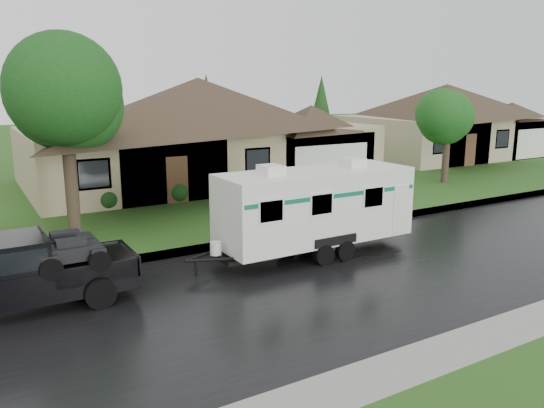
{
  "coord_description": "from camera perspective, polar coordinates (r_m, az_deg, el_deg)",
  "views": [
    {
      "loc": [
        -9.5,
        -13.3,
        5.3
      ],
      "look_at": [
        -0.44,
        2.0,
        1.33
      ],
      "focal_mm": 35.0,
      "sensor_mm": 36.0,
      "label": 1
    }
  ],
  "objects": [
    {
      "name": "house_neighbor",
      "position": [
        42.15,
        18.57,
        9.24
      ],
      "size": [
        15.12,
        9.72,
        6.45
      ],
      "color": "tan",
      "rests_on": "lawn"
    },
    {
      "name": "pickup_truck",
      "position": [
        14.12,
        -26.23,
        -6.62
      ],
      "size": [
        5.43,
        2.07,
        1.81
      ],
      "color": "black",
      "rests_on": "ground"
    },
    {
      "name": "travel_trailer",
      "position": [
        16.88,
        4.67,
        -0.15
      ],
      "size": [
        6.7,
        2.35,
        3.01
      ],
      "color": "white",
      "rests_on": "ground"
    },
    {
      "name": "tree_right_green",
      "position": [
        30.17,
        18.47,
        8.89
      ],
      "size": [
        3.09,
        3.09,
        5.12
      ],
      "color": "#382B1E",
      "rests_on": "lawn"
    },
    {
      "name": "lawn",
      "position": [
        30.3,
        -11.9,
        2.37
      ],
      "size": [
        140.0,
        26.0,
        0.15
      ],
      "primitive_type": "cube",
      "color": "#2D561B",
      "rests_on": "ground"
    },
    {
      "name": "shrub_row",
      "position": [
        25.78,
        -3.6,
        2.16
      ],
      "size": [
        13.6,
        1.0,
        1.0
      ],
      "color": "#143814",
      "rests_on": "lawn"
    },
    {
      "name": "ground",
      "position": [
        17.18,
        4.69,
        -5.44
      ],
      "size": [
        140.0,
        140.0,
        0.0
      ],
      "primitive_type": "plane",
      "color": "#2D561B",
      "rests_on": "ground"
    },
    {
      "name": "house_main",
      "position": [
        29.64,
        -7.22,
        9.17
      ],
      "size": [
        19.44,
        10.8,
        6.9
      ],
      "color": "tan",
      "rests_on": "lawn"
    },
    {
      "name": "road",
      "position": [
        15.68,
        8.94,
        -7.32
      ],
      "size": [
        140.0,
        8.0,
        0.01
      ],
      "primitive_type": "cube",
      "color": "black",
      "rests_on": "ground"
    },
    {
      "name": "curb",
      "position": [
        18.95,
        0.77,
        -3.43
      ],
      "size": [
        140.0,
        0.5,
        0.15
      ],
      "primitive_type": "cube",
      "color": "gray",
      "rests_on": "ground"
    },
    {
      "name": "tree_left_green",
      "position": [
        19.19,
        -21.44,
        10.41
      ],
      "size": [
        4.1,
        4.1,
        6.79
      ],
      "color": "#382B1E",
      "rests_on": "lawn"
    }
  ]
}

